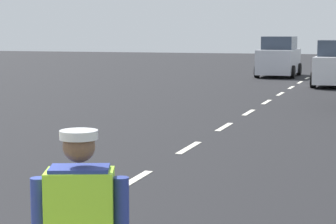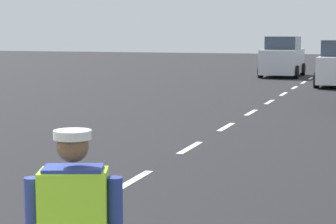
# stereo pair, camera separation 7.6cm
# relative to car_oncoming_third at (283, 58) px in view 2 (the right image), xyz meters

# --- Properties ---
(ground_plane) EXTENTS (96.00, 96.00, 0.00)m
(ground_plane) POSITION_rel_car_oncoming_third_xyz_m (1.64, -9.63, -1.01)
(ground_plane) COLOR black
(lane_center_line) EXTENTS (0.14, 46.40, 0.01)m
(lane_center_line) POSITION_rel_car_oncoming_third_xyz_m (1.64, -5.43, -1.00)
(lane_center_line) COLOR silver
(lane_center_line) RESTS_ON ground
(car_oncoming_third) EXTENTS (2.09, 4.21, 2.17)m
(car_oncoming_third) POSITION_rel_car_oncoming_third_xyz_m (0.00, 0.00, 0.00)
(car_oncoming_third) COLOR silver
(car_oncoming_third) RESTS_ON ground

